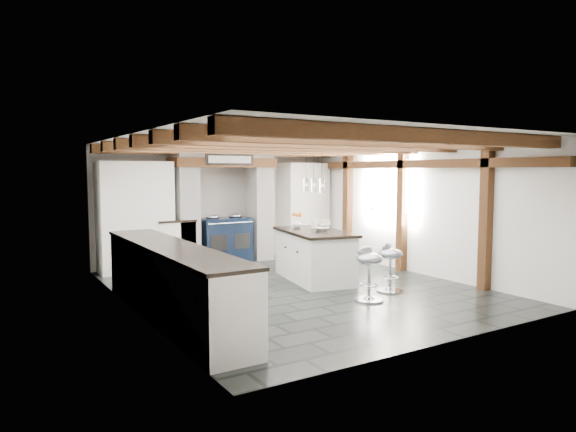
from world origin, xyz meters
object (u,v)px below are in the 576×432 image
range_cooker (224,239)px  bar_stool_near (390,262)px  kitchen_island (314,255)px  bar_stool_far (369,267)px

range_cooker → bar_stool_near: size_ratio=1.34×
kitchen_island → range_cooker: bearing=115.0°
kitchen_island → bar_stool_near: (0.50, -1.29, 0.03)m
kitchen_island → bar_stool_near: 1.38m
bar_stool_near → kitchen_island: bearing=91.1°
bar_stool_near → bar_stool_far: 0.69m
range_cooker → bar_stool_near: bearing=-73.2°
range_cooker → bar_stool_far: size_ratio=1.30×
bar_stool_near → bar_stool_far: size_ratio=0.97×
bar_stool_near → bar_stool_far: bearing=-177.8°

